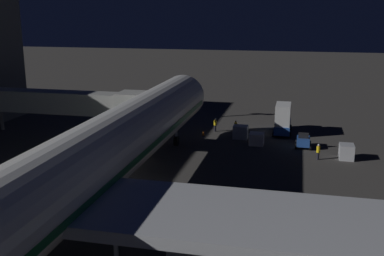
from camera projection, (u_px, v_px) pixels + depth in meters
ground_plane at (132, 193)px, 41.18m from camera, size 320.00×320.00×0.00m
airliner_at_gate at (51, 192)px, 27.32m from camera, size 51.34×70.57×18.12m
jet_bridge at (65, 102)px, 53.85m from camera, size 23.54×3.40×7.02m
cargo_truck_aft at (283, 119)px, 61.04m from camera, size 2.36×5.98×4.08m
baggage_tug_spare at (303, 141)px, 54.84m from camera, size 1.86×2.36×1.95m
baggage_container_near_belt at (241, 132)px, 58.88m from camera, size 1.85×1.52×1.69m
baggage_container_mid_row at (257, 139)px, 56.10m from camera, size 1.75×1.74×1.46m
baggage_container_spare at (346, 152)px, 50.61m from camera, size 1.54×1.87×1.67m
ground_crew_near_nose_gear at (318, 151)px, 50.36m from camera, size 0.40×0.40×1.79m
ground_crew_by_belt_loader at (215, 124)px, 62.30m from camera, size 0.40×0.40×1.81m
ground_crew_marshaller_fwd at (236, 126)px, 61.30m from camera, size 0.40×0.40×1.76m
traffic_cone_nose_port at (203, 133)px, 60.52m from camera, size 0.36×0.36×0.55m
traffic_cone_nose_starboard at (171, 131)px, 61.49m from camera, size 0.36×0.36×0.55m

